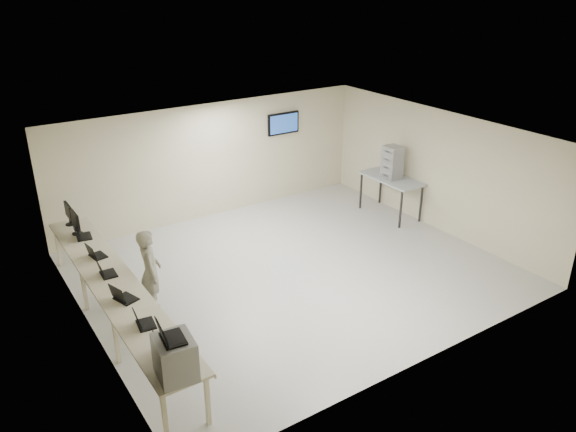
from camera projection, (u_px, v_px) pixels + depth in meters
room at (293, 206)px, 10.94m from camera, size 8.01×7.01×2.81m
workbench at (115, 286)px, 9.30m from camera, size 0.76×6.00×0.90m
equipment_box at (175, 358)px, 7.03m from camera, size 0.52×0.58×0.56m
laptop_on_box at (168, 336)px, 6.86m from camera, size 0.35×0.41×0.30m
laptop_0 at (163, 349)px, 7.51m from camera, size 0.42×0.45×0.30m
laptop_1 at (142, 322)px, 8.10m from camera, size 0.32×0.37×0.26m
laptop_2 at (122, 296)px, 8.73m from camera, size 0.39×0.42×0.28m
laptop_3 at (105, 272)px, 9.45m from camera, size 0.29×0.35×0.26m
laptop_4 at (95, 254)px, 10.05m from camera, size 0.32×0.36×0.26m
laptop_5 at (80, 234)px, 10.77m from camera, size 0.36×0.41×0.29m
monitor_near at (75, 221)px, 10.86m from camera, size 0.20×0.46×0.45m
monitor_far at (69, 212)px, 11.26m from camera, size 0.20×0.45×0.45m
soldier at (150, 272)px, 9.79m from camera, size 0.52×0.66×1.60m
side_table at (391, 180)px, 13.70m from camera, size 0.76×1.64×0.98m
storage_bins at (392, 162)px, 13.50m from camera, size 0.38×0.42×0.80m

